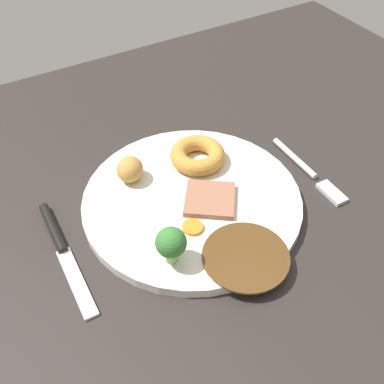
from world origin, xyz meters
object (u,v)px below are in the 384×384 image
Objects in this scene: knife at (61,247)px; meat_slice_main at (210,199)px; fork at (309,172)px; dinner_plate at (192,201)px; carrot_coin_front at (193,227)px; broccoli_floret at (171,243)px; roast_potato_left at (130,169)px; yorkshire_pudding at (198,155)px.

meat_slice_main is at bearing 81.53° from knife.
knife is (35.46, -4.69, 0.06)cm from fork.
dinner_plate is 5.49cm from carrot_coin_front.
broccoli_floret is 25.67cm from fork.
roast_potato_left is at bearing -53.59° from dinner_plate.
dinner_plate is at bearing -119.31° from carrot_coin_front.
broccoli_floret is (7.21, 7.69, 3.74)cm from dinner_plate.
dinner_plate is 1.58× the size of knife.
dinner_plate is 5.79× the size of broccoli_floret.
roast_potato_left is (5.48, -7.43, 2.40)cm from dinner_plate.
dinner_plate reaches higher than fork.
dinner_plate is 3.71× the size of yorkshire_pudding.
fork is at bearing 155.51° from roast_potato_left.
yorkshire_pudding is 16.28cm from fork.
carrot_coin_front is at bearing 33.88° from meat_slice_main.
roast_potato_left is 0.21× the size of knife.
roast_potato_left reaches higher than fork.
knife is at bearing 25.62° from roast_potato_left.
dinner_plate reaches higher than knife.
fork is at bearing 145.98° from yorkshire_pudding.
fork is (-20.37, -1.58, -1.23)cm from carrot_coin_front.
roast_potato_left is 0.78× the size of broccoli_floret.
carrot_coin_front is at bearing 68.84° from knife.
knife is (22.09, 4.34, -2.12)cm from yorkshire_pudding.
roast_potato_left is 12.56cm from carrot_coin_front.
roast_potato_left is at bearing -52.38° from meat_slice_main.
carrot_coin_front is at bearing -84.65° from fork.
yorkshire_pudding is at bearing -123.42° from carrot_coin_front.
roast_potato_left is (7.13, -9.26, 1.30)cm from meat_slice_main.
meat_slice_main is 0.42× the size of fork.
roast_potato_left is 1.49× the size of carrot_coin_front.
carrot_coin_front is 20.47cm from fork.
carrot_coin_front is at bearing -146.88° from broccoli_floret.
fork is at bearing -169.65° from broccoli_floret.
meat_slice_main reaches higher than knife.
meat_slice_main is at bearing 132.16° from dinner_plate.
yorkshire_pudding is 0.52× the size of fork.
meat_slice_main is 16.18cm from fork.
yorkshire_pudding is 9.96cm from roast_potato_left.
meat_slice_main is 10.95cm from broccoli_floret.
meat_slice_main is at bearing -146.51° from broccoli_floret.
yorkshire_pudding is 17.93cm from broccoli_floret.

